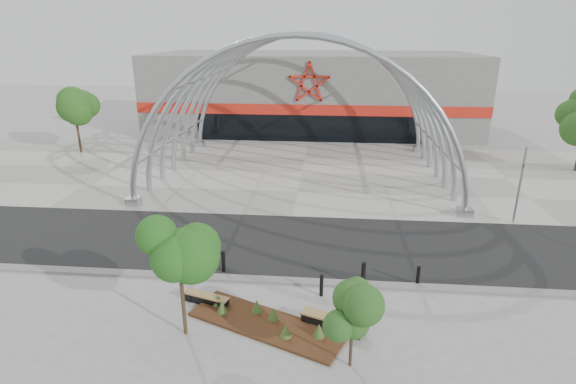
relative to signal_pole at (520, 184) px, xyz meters
The scene contains 18 objects.
ground 14.58m from the signal_pole, 149.87° to the right, with size 140.00×140.00×0.00m, color gray.
road 13.20m from the signal_pole, 163.34° to the right, with size 140.00×7.00×0.02m, color black.
forecourt 15.12m from the signal_pole, 146.40° to the left, with size 60.00×17.00×0.04m, color gray.
kerb 14.70m from the signal_pole, 149.02° to the right, with size 60.00×0.50×0.12m, color slate.
arena_building 29.08m from the signal_pole, 115.40° to the left, with size 34.00×15.24×8.00m.
vault_canopy 15.12m from the signal_pole, 146.40° to the left, with size 20.80×15.80×20.36m.
planting_bed 16.58m from the signal_pole, 140.34° to the right, with size 6.08×3.96×0.62m.
signal_pole is the anchor object (origin of this frame).
street_tree_0 19.08m from the signal_pole, 143.82° to the right, with size 1.89×1.89×4.31m.
street_tree_1 15.66m from the signal_pole, 127.84° to the right, with size 1.31×1.31×3.09m.
bench_0 17.92m from the signal_pole, 148.22° to the right, with size 1.93×0.96×0.40m.
bench_1 14.79m from the signal_pole, 134.12° to the right, with size 2.35×1.28×0.49m.
bollard_0 18.17m from the signal_pole, 153.89° to the right, with size 0.16×0.16×1.01m, color black.
bollard_1 16.60m from the signal_pole, 155.58° to the right, with size 0.16×0.16×1.02m, color black.
bollard_2 13.65m from the signal_pole, 141.70° to the right, with size 0.15×0.15×0.96m, color black.
bollard_3 11.80m from the signal_pole, 139.62° to the right, with size 0.18×0.18×1.14m, color black.
bollard_4 9.94m from the signal_pole, 132.27° to the right, with size 0.14×0.14×0.89m, color black.
bg_tree_0 34.95m from the signal_pole, 158.51° to the left, with size 3.00×3.00×6.45m.
Camera 1 is at (1.92, -17.05, 10.18)m, focal length 28.00 mm.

